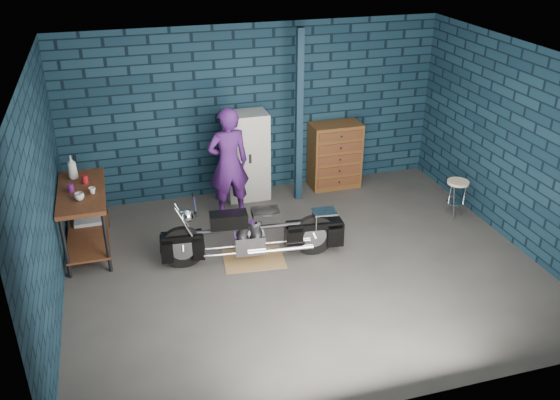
# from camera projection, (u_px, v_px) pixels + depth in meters

# --- Properties ---
(ground) EXTENTS (6.00, 6.00, 0.00)m
(ground) POSITION_uv_depth(u_px,v_px,m) (303.00, 266.00, 7.77)
(ground) COLOR #484543
(ground) RESTS_ON ground
(room_walls) EXTENTS (6.02, 5.01, 2.71)m
(room_walls) POSITION_uv_depth(u_px,v_px,m) (292.00, 115.00, 7.40)
(room_walls) COLOR #0F2332
(room_walls) RESTS_ON ground
(support_post) EXTENTS (0.10, 0.10, 2.70)m
(support_post) POSITION_uv_depth(u_px,v_px,m) (299.00, 118.00, 8.98)
(support_post) COLOR #112638
(support_post) RESTS_ON ground
(workbench) EXTENTS (0.60, 1.40, 0.91)m
(workbench) POSITION_uv_depth(u_px,v_px,m) (86.00, 221.00, 7.94)
(workbench) COLOR brown
(workbench) RESTS_ON ground
(drip_mat) EXTENTS (0.86, 0.68, 0.01)m
(drip_mat) POSITION_uv_depth(u_px,v_px,m) (254.00, 259.00, 7.93)
(drip_mat) COLOR olive
(drip_mat) RESTS_ON ground
(motorcycle) EXTENTS (2.11, 0.76, 0.91)m
(motorcycle) POSITION_uv_depth(u_px,v_px,m) (253.00, 230.00, 7.72)
(motorcycle) COLOR black
(motorcycle) RESTS_ON ground
(person) EXTENTS (0.66, 0.46, 1.70)m
(person) POSITION_uv_depth(u_px,v_px,m) (228.00, 163.00, 8.69)
(person) COLOR #481B68
(person) RESTS_ON ground
(storage_bin) EXTENTS (0.42, 0.30, 0.26)m
(storage_bin) POSITION_uv_depth(u_px,v_px,m) (91.00, 227.00, 8.45)
(storage_bin) COLOR #96989E
(storage_bin) RESTS_ON ground
(locker) EXTENTS (0.66, 0.47, 1.41)m
(locker) POSITION_uv_depth(u_px,v_px,m) (247.00, 156.00, 9.32)
(locker) COLOR beige
(locker) RESTS_ON ground
(tool_chest) EXTENTS (0.82, 0.45, 1.09)m
(tool_chest) POSITION_uv_depth(u_px,v_px,m) (335.00, 156.00, 9.76)
(tool_chest) COLOR brown
(tool_chest) RESTS_ON ground
(shop_stool) EXTENTS (0.39, 0.39, 0.59)m
(shop_stool) POSITION_uv_depth(u_px,v_px,m) (456.00, 199.00, 8.90)
(shop_stool) COLOR beige
(shop_stool) RESTS_ON ground
(cup_a) EXTENTS (0.15, 0.15, 0.09)m
(cup_a) POSITION_uv_depth(u_px,v_px,m) (79.00, 197.00, 7.46)
(cup_a) COLOR beige
(cup_a) RESTS_ON workbench
(cup_b) EXTENTS (0.11, 0.11, 0.08)m
(cup_b) POSITION_uv_depth(u_px,v_px,m) (92.00, 191.00, 7.63)
(cup_b) COLOR beige
(cup_b) RESTS_ON workbench
(mug_purple) EXTENTS (0.10, 0.10, 0.11)m
(mug_purple) POSITION_uv_depth(u_px,v_px,m) (71.00, 188.00, 7.67)
(mug_purple) COLOR #5D1A6A
(mug_purple) RESTS_ON workbench
(mug_red) EXTENTS (0.10, 0.10, 0.11)m
(mug_red) POSITION_uv_depth(u_px,v_px,m) (85.00, 179.00, 7.91)
(mug_red) COLOR maroon
(mug_red) RESTS_ON workbench
(bottle) EXTENTS (0.13, 0.13, 0.33)m
(bottle) POSITION_uv_depth(u_px,v_px,m) (72.00, 167.00, 8.00)
(bottle) COLOR #96989E
(bottle) RESTS_ON workbench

